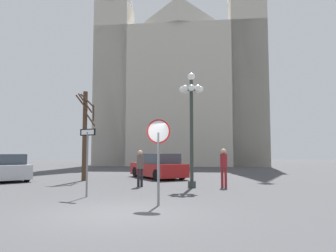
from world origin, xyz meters
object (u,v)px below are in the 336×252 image
Objects in this scene: cathedral at (181,82)px; parked_car_near_silver at (4,168)px; one_way_arrow_sign at (87,153)px; street_lamp at (191,109)px; pedestrian_walking at (140,165)px; stop_sign at (158,145)px; parked_car_far_red at (158,167)px; bare_tree at (85,132)px; pedestrian_standing at (224,164)px.

cathedral is 25.99m from parked_car_near_silver.
cathedral is 14.07× the size of one_way_arrow_sign.
street_lamp is at bearing -87.43° from cathedral.
one_way_arrow_sign is at bearing -95.42° from cathedral.
pedestrian_walking is (-1.27, -24.89, -9.29)m from cathedral.
parked_car_near_silver is at bearing 138.19° from one_way_arrow_sign.
street_lamp is (1.04, 4.90, 1.73)m from stop_sign.
parked_car_far_red is at bearing 95.71° from stop_sign.
bare_tree is 2.98× the size of pedestrian_walking.
bare_tree is 4.94m from pedestrian_walking.
street_lamp is 2.99× the size of pedestrian_standing.
bare_tree is at bearing -102.52° from cathedral.
pedestrian_walking is at bearing 104.97° from stop_sign.
pedestrian_walking is at bearing -18.05° from parked_car_near_silver.
street_lamp is 1.11× the size of parked_car_far_red.
cathedral is 7.95× the size of parked_car_near_silver.
parked_car_near_silver is at bearing 167.47° from pedestrian_standing.
street_lamp reaches higher than bare_tree.
parked_car_far_red is at bearing 85.80° from pedestrian_walking.
street_lamp reaches higher than one_way_arrow_sign.
street_lamp is at bearing -15.00° from parked_car_near_silver.
parked_car_far_red is 4.91m from pedestrian_walking.
bare_tree is at bearing 141.18° from pedestrian_walking.
pedestrian_standing reaches higher than parked_car_near_silver.
pedestrian_standing is at bearing 6.23° from street_lamp.
pedestrian_standing is (1.46, 0.16, -2.49)m from street_lamp.
cathedral is 19.64× the size of pedestrian_standing.
stop_sign is at bearing -116.28° from pedestrian_standing.
one_way_arrow_sign is 5.37m from street_lamp.
stop_sign reaches higher than parked_car_near_silver.
stop_sign is at bearing -39.04° from parked_car_near_silver.
bare_tree is at bearing 109.27° from one_way_arrow_sign.
parked_car_far_red is at bearing 111.94° from street_lamp.
pedestrian_walking is at bearing 67.31° from one_way_arrow_sign.
pedestrian_standing is at bearing -54.48° from parked_car_far_red.
stop_sign is 9.43m from bare_tree.
stop_sign is 0.56× the size of parked_car_far_red.
parked_car_near_silver is at bearing 165.00° from street_lamp.
parked_car_near_silver is at bearing 140.96° from stop_sign.
one_way_arrow_sign is 8.50m from parked_car_far_red.
one_way_arrow_sign is (-2.68, -28.27, -8.74)m from cathedral.
cathedral is at bearing 92.57° from street_lamp.
parked_car_near_silver is at bearing 161.95° from pedestrian_walking.
one_way_arrow_sign reaches higher than parked_car_far_red.
parked_car_near_silver is at bearing -176.95° from bare_tree.
street_lamp reaches higher than parked_car_near_silver.
pedestrian_walking is at bearing -94.20° from parked_car_far_red.
parked_car_near_silver is at bearing -113.02° from cathedral.
stop_sign is (0.09, -29.95, -8.48)m from cathedral.
pedestrian_standing is (5.26, 3.38, -0.50)m from one_way_arrow_sign.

